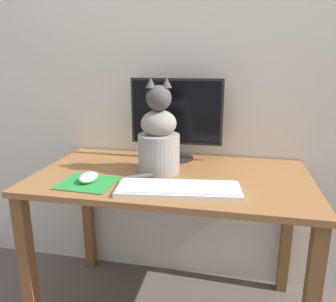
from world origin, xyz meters
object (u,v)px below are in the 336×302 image
Objects in this scene: monitor at (176,117)px; cat at (159,139)px; computer_mouse_left at (88,177)px; keyboard at (179,189)px.

monitor is 0.23m from cat.
monitor is at bearing 53.86° from computer_mouse_left.
cat is at bearing 113.91° from keyboard.
cat reaches higher than computer_mouse_left.
computer_mouse_left is at bearing -163.06° from cat.
monitor is 0.52m from computer_mouse_left.
cat reaches higher than keyboard.
cat is at bearing 35.62° from computer_mouse_left.
monitor reaches higher than keyboard.
monitor is 4.17× the size of computer_mouse_left.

